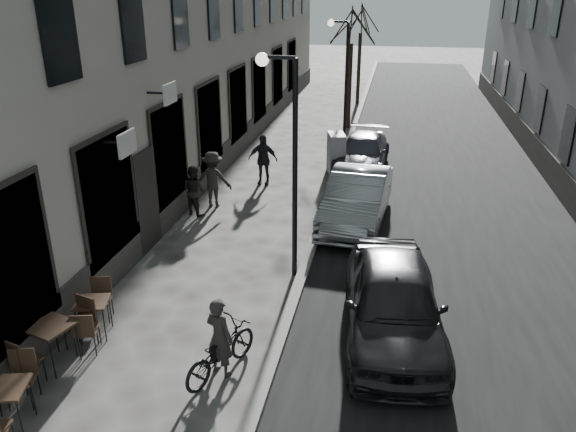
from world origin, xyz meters
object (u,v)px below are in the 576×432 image
(bistro_set_c, at_px, (94,314))
(utility_cabinet, at_px, (336,154))
(streetlamp_far, at_px, (342,69))
(bicycle, at_px, (220,351))
(streetlamp_near, at_px, (287,145))
(pedestrian_near, at_px, (194,190))
(bistro_set_b, at_px, (53,341))
(car_mid, at_px, (357,198))
(tree_far, at_px, (361,18))
(car_far, at_px, (362,153))
(pedestrian_far, at_px, (263,160))
(tree_near, at_px, (352,26))
(bistro_set_a, at_px, (8,403))
(car_near, at_px, (393,301))
(pedestrian_mid, at_px, (213,180))

(bistro_set_c, distance_m, utility_cabinet, 11.55)
(streetlamp_far, distance_m, bicycle, 16.05)
(streetlamp_near, relative_size, pedestrian_near, 3.38)
(bistro_set_b, height_order, car_mid, car_mid)
(tree_far, xyz_separation_m, car_far, (1.10, -12.42, -4.03))
(pedestrian_near, xyz_separation_m, pedestrian_far, (1.37, 3.07, 0.11))
(tree_near, xyz_separation_m, utility_cabinet, (0.20, -7.13, -3.92))
(bistro_set_a, distance_m, bistro_set_b, 1.57)
(streetlamp_near, distance_m, car_near, 4.02)
(tree_far, xyz_separation_m, bistro_set_a, (-3.32, -26.71, -4.19))
(utility_cabinet, distance_m, car_mid, 4.55)
(tree_near, distance_m, utility_cabinet, 8.14)
(bicycle, bearing_deg, bistro_set_b, 30.75)
(bistro_set_a, bearing_deg, utility_cabinet, 60.22)
(bistro_set_b, height_order, car_far, car_far)
(bicycle, bearing_deg, car_near, -125.39)
(car_far, bearing_deg, pedestrian_far, -140.81)
(streetlamp_far, xyz_separation_m, car_near, (2.47, -14.09, -2.39))
(bistro_set_c, bearing_deg, bistro_set_a, -105.19)
(pedestrian_far, bearing_deg, pedestrian_mid, -113.33)
(streetlamp_far, bearing_deg, car_far, -71.07)
(bistro_set_a, bearing_deg, car_mid, 48.09)
(tree_near, bearing_deg, utility_cabinet, -88.39)
(bistro_set_b, bearing_deg, bistro_set_c, 94.76)
(tree_near, bearing_deg, streetlamp_far, -91.38)
(pedestrian_mid, bearing_deg, utility_cabinet, -135.32)
(bistro_set_c, xyz_separation_m, utility_cabinet, (3.51, 11.01, 0.28))
(tree_far, bearing_deg, bistro_set_b, -97.97)
(tree_far, height_order, car_mid, tree_far)
(car_near, bearing_deg, pedestrian_far, 113.07)
(utility_cabinet, relative_size, pedestrian_near, 0.98)
(bistro_set_a, bearing_deg, pedestrian_mid, 73.68)
(pedestrian_mid, bearing_deg, bistro_set_a, 83.90)
(car_near, bearing_deg, streetlamp_near, 134.38)
(bistro_set_a, relative_size, pedestrian_far, 0.94)
(streetlamp_far, relative_size, bistro_set_a, 3.14)
(bistro_set_c, height_order, car_mid, car_mid)
(tree_near, relative_size, bistro_set_a, 3.52)
(streetlamp_far, xyz_separation_m, bistro_set_a, (-3.25, -17.71, -2.68))
(streetlamp_near, distance_m, car_far, 9.02)
(bistro_set_a, bearing_deg, streetlamp_near, 45.13)
(streetlamp_near, distance_m, tree_near, 15.08)
(car_far, bearing_deg, car_near, -79.55)
(tree_far, xyz_separation_m, car_near, (2.40, -23.09, -3.89))
(car_near, height_order, car_far, car_near)
(pedestrian_near, height_order, pedestrian_mid, pedestrian_mid)
(streetlamp_near, relative_size, bistro_set_a, 3.14)
(bistro_set_c, xyz_separation_m, pedestrian_mid, (0.16, 7.06, 0.41))
(streetlamp_near, height_order, bistro_set_c, streetlamp_near)
(streetlamp_far, distance_m, bistro_set_b, 16.73)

